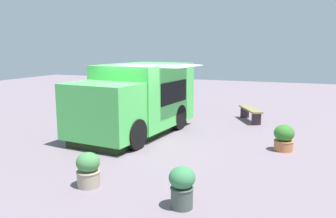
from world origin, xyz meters
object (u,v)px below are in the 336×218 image
planter_flowering_side (182,186)px  plaza_bench (250,112)px  person_customer (119,101)px  planter_flowering_far (88,169)px  food_truck (136,101)px  planter_flowering_near (284,138)px

planter_flowering_side → plaza_bench: 7.90m
person_customer → planter_flowering_far: 9.05m
food_truck → person_customer: size_ratio=5.27×
food_truck → planter_flowering_side: size_ratio=6.42×
food_truck → planter_flowering_far: 4.55m
food_truck → planter_flowering_side: (-4.56, -3.20, -0.67)m
person_customer → food_truck: bearing=-143.6°
food_truck → plaza_bench: bearing=-43.8°
food_truck → planter_flowering_far: (-4.35, -1.11, -0.72)m
planter_flowering_near → planter_flowering_side: 4.54m
food_truck → planter_flowering_side: bearing=-144.9°
planter_flowering_far → plaza_bench: (7.69, -2.10, 0.02)m
person_customer → planter_flowering_near: (-4.06, -7.46, -0.00)m
person_customer → planter_flowering_far: size_ratio=1.29×
planter_flowering_near → planter_flowering_far: bearing=139.2°
planter_flowering_far → planter_flowering_side: bearing=-95.8°
person_customer → plaza_bench: person_customer is taller
food_truck → person_customer: food_truck is taller
planter_flowering_side → planter_flowering_far: bearing=84.2°
planter_flowering_near → food_truck: bearing=86.9°
planter_flowering_near → planter_flowering_side: size_ratio=0.96×
planter_flowering_near → planter_flowering_side: bearing=161.4°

